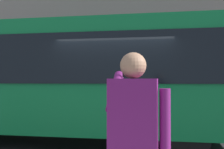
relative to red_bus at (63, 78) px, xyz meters
name	(u,v)px	position (x,y,z in m)	size (l,w,h in m)	color
ground_plane	(120,149)	(-1.55, 0.36, -1.68)	(60.00, 60.00, 0.00)	#2B2B2D
red_bus	(63,78)	(0.00, 0.00, 0.00)	(9.05, 2.54, 3.08)	#0F7238
pedestrian_photographer	(134,138)	(-2.41, 4.87, -0.54)	(0.53, 0.52, 1.70)	#2D2D33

